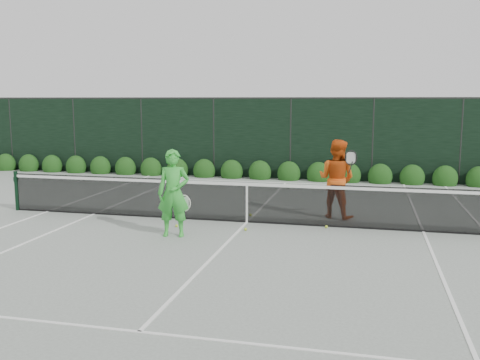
# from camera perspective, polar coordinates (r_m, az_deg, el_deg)

# --- Properties ---
(ground) EXTENTS (80.00, 80.00, 0.00)m
(ground) POSITION_cam_1_polar(r_m,az_deg,el_deg) (13.12, 0.74, -4.55)
(ground) COLOR gray
(ground) RESTS_ON ground
(tennis_net) EXTENTS (12.90, 0.10, 1.07)m
(tennis_net) POSITION_cam_1_polar(r_m,az_deg,el_deg) (13.01, 0.64, -2.27)
(tennis_net) COLOR black
(tennis_net) RESTS_ON ground
(player_woman) EXTENTS (0.77, 0.57, 1.92)m
(player_woman) POSITION_cam_1_polar(r_m,az_deg,el_deg) (11.75, -7.10, -1.41)
(player_woman) COLOR green
(player_woman) RESTS_ON ground
(player_man) EXTENTS (1.18, 1.06, 1.99)m
(player_man) POSITION_cam_1_polar(r_m,az_deg,el_deg) (13.71, 10.25, 0.13)
(player_man) COLOR #D44F11
(player_man) RESTS_ON ground
(court_lines) EXTENTS (11.03, 23.83, 0.01)m
(court_lines) POSITION_cam_1_polar(r_m,az_deg,el_deg) (13.12, 0.74, -4.53)
(court_lines) COLOR white
(court_lines) RESTS_ON ground
(windscreen_fence) EXTENTS (32.00, 21.07, 3.06)m
(windscreen_fence) POSITION_cam_1_polar(r_m,az_deg,el_deg) (10.25, -2.56, 0.34)
(windscreen_fence) COLOR black
(windscreen_fence) RESTS_ON ground
(hedge_row) EXTENTS (31.66, 0.65, 0.94)m
(hedge_row) POSITION_cam_1_polar(r_m,az_deg,el_deg) (20.00, 5.22, 0.67)
(hedge_row) COLOR #14350E
(hedge_row) RESTS_ON ground
(tennis_balls) EXTENTS (3.51, 1.66, 0.07)m
(tennis_balls) POSITION_cam_1_polar(r_m,az_deg,el_deg) (12.83, 1.04, -4.70)
(tennis_balls) COLOR #B6D32F
(tennis_balls) RESTS_ON ground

